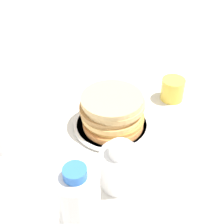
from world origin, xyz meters
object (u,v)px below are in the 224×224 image
at_px(plate, 112,125).
at_px(water_bottle_near, 80,216).
at_px(water_bottle_mid, 0,122).
at_px(cream_jug, 121,167).
at_px(pancake_stack, 113,111).
at_px(juice_glass, 173,89).

xyz_separation_m(plate, water_bottle_near, (-0.37, 0.05, 0.11)).
bearing_deg(water_bottle_mid, water_bottle_near, -139.38).
bearing_deg(cream_jug, plate, 7.36).
xyz_separation_m(pancake_stack, juice_glass, (0.14, -0.19, -0.02)).
relative_size(cream_jug, water_bottle_mid, 0.65).
distance_m(cream_jug, water_bottle_near, 0.19).
bearing_deg(water_bottle_near, cream_jug, -22.99).
height_order(plate, water_bottle_mid, water_bottle_mid).
xyz_separation_m(pancake_stack, cream_jug, (-0.20, -0.02, -0.00)).
distance_m(juice_glass, water_bottle_near, 0.57).
bearing_deg(pancake_stack, plate, 137.90).
bearing_deg(plate, pancake_stack, -42.10).
bearing_deg(water_bottle_near, water_bottle_mid, 40.62).
bearing_deg(water_bottle_near, pancake_stack, -7.38).
bearing_deg(cream_jug, juice_glass, -25.78).
relative_size(pancake_stack, cream_jug, 1.55).
distance_m(plate, water_bottle_near, 0.38).
distance_m(water_bottle_near, water_bottle_mid, 0.36).
distance_m(juice_glass, water_bottle_mid, 0.53).
height_order(juice_glass, water_bottle_near, water_bottle_near).
bearing_deg(water_bottle_mid, juice_glass, -63.74).
xyz_separation_m(juice_glass, water_bottle_mid, (-0.23, 0.47, 0.05)).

